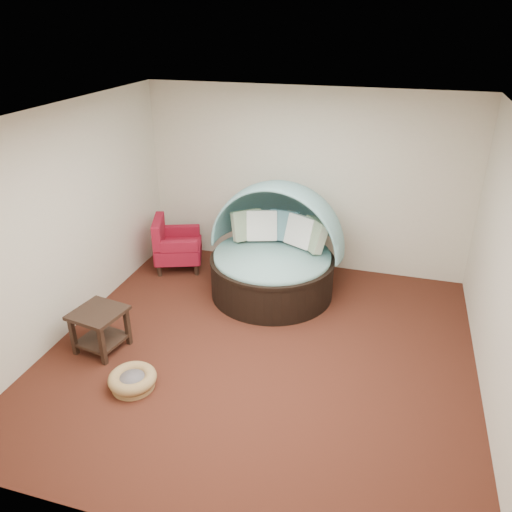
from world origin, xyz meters
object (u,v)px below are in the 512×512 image
(canopy_daybed, at_px, (275,244))
(pet_basket, at_px, (133,380))
(red_armchair, at_px, (175,245))
(side_table, at_px, (100,325))

(canopy_daybed, xyz_separation_m, pet_basket, (-0.96, -2.52, -0.66))
(canopy_daybed, distance_m, red_armchair, 1.77)
(canopy_daybed, height_order, pet_basket, canopy_daybed)
(red_armchair, bearing_deg, pet_basket, -94.77)
(pet_basket, relative_size, red_armchair, 0.70)
(canopy_daybed, xyz_separation_m, side_table, (-1.66, -1.99, -0.41))
(canopy_daybed, relative_size, pet_basket, 3.10)
(side_table, bearing_deg, red_armchair, 91.40)
(red_armchair, relative_size, side_table, 1.42)
(canopy_daybed, distance_m, side_table, 2.62)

